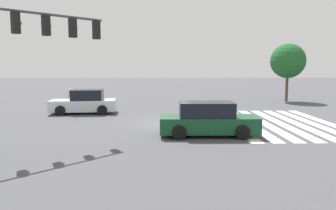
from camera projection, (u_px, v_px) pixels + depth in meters
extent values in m
plane|color=#47474C|center=(168.00, 123.00, 19.60)|extent=(141.52, 141.52, 0.00)
cube|color=silver|center=(326.00, 123.00, 19.86)|extent=(10.43, 0.60, 0.01)
cube|color=silver|center=(310.00, 123.00, 19.83)|extent=(10.43, 0.60, 0.01)
cube|color=silver|center=(295.00, 123.00, 19.81)|extent=(10.43, 0.60, 0.01)
cube|color=silver|center=(279.00, 123.00, 19.78)|extent=(10.43, 0.60, 0.01)
cube|color=silver|center=(264.00, 123.00, 19.75)|extent=(10.43, 0.60, 0.01)
cube|color=silver|center=(248.00, 123.00, 19.73)|extent=(10.43, 0.60, 0.01)
cube|color=silver|center=(232.00, 123.00, 19.70)|extent=(10.43, 0.60, 0.01)
cylinder|color=#47474C|center=(43.00, 14.00, 13.51)|extent=(4.14, 4.14, 0.12)
cube|color=black|center=(16.00, 23.00, 12.74)|extent=(0.40, 0.40, 0.84)
sphere|color=red|center=(20.00, 23.00, 12.85)|extent=(0.16, 0.16, 0.16)
cube|color=black|center=(46.00, 26.00, 13.64)|extent=(0.40, 0.40, 0.84)
sphere|color=gold|center=(50.00, 26.00, 13.75)|extent=(0.16, 0.16, 0.16)
cube|color=black|center=(73.00, 28.00, 14.53)|extent=(0.40, 0.40, 0.84)
sphere|color=green|center=(76.00, 28.00, 14.65)|extent=(0.16, 0.16, 0.16)
cube|color=black|center=(96.00, 30.00, 15.43)|extent=(0.40, 0.40, 0.84)
sphere|color=red|center=(99.00, 30.00, 15.54)|extent=(0.16, 0.16, 0.16)
cube|color=#144728|center=(209.00, 124.00, 16.13)|extent=(1.86, 4.82, 0.77)
cube|color=black|center=(206.00, 109.00, 16.04)|extent=(1.64, 2.67, 0.71)
cylinder|color=black|center=(235.00, 125.00, 17.07)|extent=(0.23, 0.69, 0.68)
cylinder|color=black|center=(243.00, 132.00, 15.27)|extent=(0.23, 0.69, 0.68)
cylinder|color=black|center=(178.00, 125.00, 17.05)|extent=(0.23, 0.69, 0.68)
cylinder|color=black|center=(179.00, 133.00, 15.25)|extent=(0.23, 0.69, 0.68)
cube|color=silver|center=(83.00, 105.00, 23.62)|extent=(2.17, 4.72, 0.79)
cube|color=black|center=(87.00, 95.00, 23.56)|extent=(1.82, 2.28, 0.74)
cylinder|color=black|center=(60.00, 111.00, 22.57)|extent=(0.27, 0.71, 0.69)
cylinder|color=black|center=(66.00, 107.00, 24.46)|extent=(0.27, 0.71, 0.69)
cylinder|color=black|center=(102.00, 110.00, 22.84)|extent=(0.27, 0.71, 0.69)
cylinder|color=black|center=(105.00, 107.00, 24.73)|extent=(0.27, 0.71, 0.69)
cylinder|color=brown|center=(71.00, 103.00, 26.69)|extent=(0.14, 0.14, 0.78)
cylinder|color=brown|center=(69.00, 103.00, 26.57)|extent=(0.14, 0.14, 0.78)
cube|color=beige|center=(70.00, 95.00, 26.55)|extent=(0.41, 0.41, 0.61)
sphere|color=beige|center=(70.00, 90.00, 26.50)|extent=(0.21, 0.21, 0.21)
cylinder|color=brown|center=(287.00, 88.00, 31.43)|extent=(0.26, 0.26, 2.48)
sphere|color=#1E5B28|center=(288.00, 61.00, 31.11)|extent=(3.30, 3.30, 3.30)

